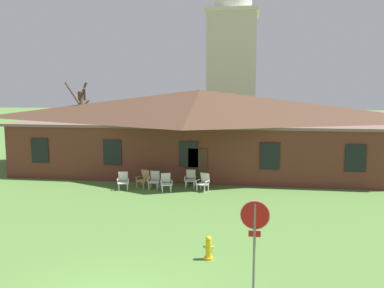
{
  "coord_description": "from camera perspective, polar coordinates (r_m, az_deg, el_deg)",
  "views": [
    {
      "loc": [
        3.59,
        -8.92,
        5.51
      ],
      "look_at": [
        0.99,
        8.54,
        3.1
      ],
      "focal_mm": 38.25,
      "sensor_mm": 36.0,
      "label": 1
    }
  ],
  "objects": [
    {
      "name": "lawn_chair_far_side",
      "position": [
        22.2,
        1.64,
        -5.27
      ],
      "size": [
        0.77,
        0.82,
        0.96
      ],
      "color": "silver",
      "rests_on": "ground"
    },
    {
      "name": "stop_sign",
      "position": [
        11.35,
        8.74,
        -11.42
      ],
      "size": [
        0.81,
        0.07,
        2.54
      ],
      "color": "slate",
      "rests_on": "ground"
    },
    {
      "name": "lawn_chair_right_end",
      "position": [
        23.09,
        -0.2,
        -4.76
      ],
      "size": [
        0.65,
        0.68,
        0.96
      ],
      "color": "silver",
      "rests_on": "ground"
    },
    {
      "name": "lawn_chair_middle",
      "position": [
        22.21,
        -3.65,
        -5.28
      ],
      "size": [
        0.75,
        0.8,
        0.96
      ],
      "color": "white",
      "rests_on": "ground"
    },
    {
      "name": "lawn_chair_near_door",
      "position": [
        23.18,
        -6.74,
        -4.76
      ],
      "size": [
        0.78,
        0.83,
        0.96
      ],
      "color": "tan",
      "rests_on": "ground"
    },
    {
      "name": "dome_tower",
      "position": [
        42.76,
        5.63,
        11.93
      ],
      "size": [
        5.18,
        5.18,
        18.92
      ],
      "color": "beige",
      "rests_on": "ground"
    },
    {
      "name": "lawn_chair_by_porch",
      "position": [
        22.83,
        -9.58,
        -5.01
      ],
      "size": [
        0.75,
        0.8,
        0.96
      ],
      "color": "silver",
      "rests_on": "ground"
    },
    {
      "name": "bare_tree_beside_building",
      "position": [
        31.55,
        -15.21,
        3.08
      ],
      "size": [
        1.77,
        2.26,
        5.99
      ],
      "color": "brown",
      "rests_on": "ground"
    },
    {
      "name": "fire_hydrant",
      "position": [
        13.66,
        2.33,
        -14.3
      ],
      "size": [
        0.36,
        0.28,
        0.79
      ],
      "color": "gold",
      "rests_on": "ground"
    },
    {
      "name": "lawn_chair_left_end",
      "position": [
        22.83,
        -5.26,
        -4.94
      ],
      "size": [
        0.64,
        0.67,
        0.96
      ],
      "color": "silver",
      "rests_on": "ground"
    },
    {
      "name": "brick_building",
      "position": [
        28.26,
        1.13,
        2.19
      ],
      "size": [
        23.78,
        10.4,
        5.42
      ],
      "color": "brown",
      "rests_on": "ground"
    }
  ]
}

